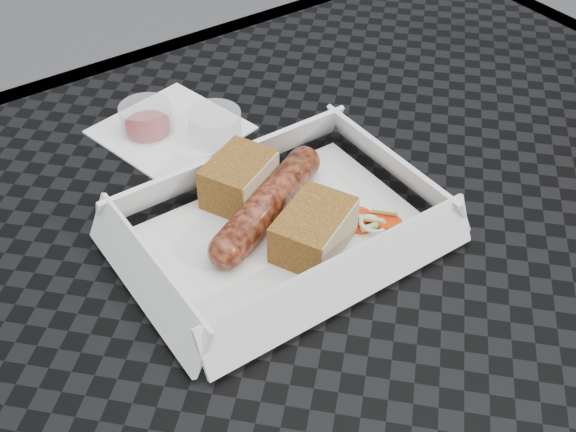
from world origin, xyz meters
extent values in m
cube|color=black|center=(0.00, 0.00, 0.74)|extent=(0.80, 0.80, 0.01)
cube|color=black|center=(0.00, 0.39, 0.73)|extent=(0.80, 0.03, 0.03)
cylinder|color=black|center=(0.35, 0.35, 0.36)|extent=(0.03, 0.03, 0.73)
cube|color=white|center=(-0.11, 0.05, 0.75)|extent=(0.22, 0.15, 0.00)
cylinder|color=brown|center=(-0.11, 0.07, 0.76)|extent=(0.13, 0.08, 0.03)
sphere|color=brown|center=(-0.05, 0.10, 0.76)|extent=(0.03, 0.03, 0.03)
sphere|color=brown|center=(-0.16, 0.05, 0.76)|extent=(0.03, 0.03, 0.03)
cube|color=olive|center=(-0.11, 0.11, 0.77)|extent=(0.07, 0.07, 0.04)
cube|color=olive|center=(-0.10, 0.03, 0.77)|extent=(0.08, 0.07, 0.03)
cylinder|color=red|center=(-0.05, 0.03, 0.75)|extent=(0.02, 0.02, 0.00)
torus|color=white|center=(-0.04, 0.02, 0.75)|extent=(0.02, 0.02, 0.00)
cube|color=#B2D17F|center=(-0.03, 0.03, 0.75)|extent=(0.02, 0.02, 0.00)
cube|color=white|center=(-0.11, 0.24, 0.75)|extent=(0.14, 0.14, 0.00)
cylinder|color=maroon|center=(-0.13, 0.25, 0.76)|extent=(0.05, 0.05, 0.03)
cylinder|color=silver|center=(-0.08, 0.20, 0.76)|extent=(0.05, 0.05, 0.03)
camera|label=1|loc=(-0.35, -0.30, 1.15)|focal=45.00mm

